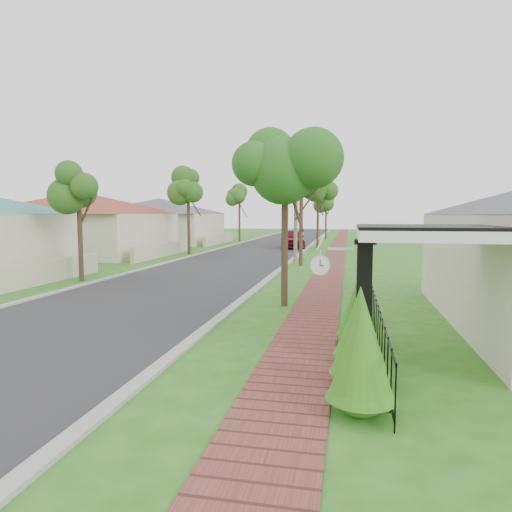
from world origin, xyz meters
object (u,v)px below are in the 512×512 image
Objects in this scene: porch_post at (364,308)px; near_tree at (285,172)px; parked_car_red at (292,239)px; station_clock at (322,264)px; parked_car_white at (296,237)px; utility_pole at (296,199)px.

porch_post is 0.46× the size of near_tree.
parked_car_red is at bearing 96.44° from near_tree.
near_tree is at bearing 113.83° from porch_post.
station_clock is at bearing -73.13° from near_tree.
parked_car_white is at bearing 82.91° from parked_car_red.
near_tree is at bearing -94.14° from parked_car_red.
porch_post is at bearing -66.17° from near_tree.
station_clock is at bearing -81.69° from utility_pole.
station_clock is (-0.86, 0.40, 0.83)m from porch_post.
porch_post is 20.04m from utility_pole.
station_clock is (2.79, -19.10, -1.99)m from utility_pole.
near_tree is 5.68m from station_clock.
parked_car_white is at bearing 96.41° from utility_pole.
parked_car_red is (-5.18, 30.29, -0.30)m from porch_post.
parked_car_red is 25.35m from near_tree.
utility_pole reaches higher than station_clock.
porch_post is at bearing -79.40° from utility_pole.
near_tree is at bearing -88.98° from parked_car_white.
station_clock is at bearing -87.43° from parked_car_white.
utility_pole reaches higher than near_tree.
porch_post is 6.66m from near_tree.
near_tree is at bearing -84.79° from utility_pole.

